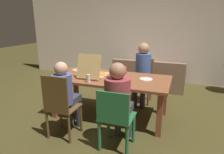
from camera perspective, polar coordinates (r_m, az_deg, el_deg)
ground_plane at (r=3.79m, az=-0.52°, el=-10.96°), size 20.00×20.00×0.00m
back_wall at (r=5.93m, az=8.59°, el=12.70°), size 7.44×0.12×2.80m
dining_table at (r=3.54m, az=-0.55°, el=-1.45°), size 2.07×0.99×0.74m
chair_0 at (r=4.34m, az=8.93°, el=-0.66°), size 0.40×0.38×0.93m
person_0 at (r=4.14m, az=8.72°, el=2.26°), size 0.31×0.53×1.28m
chair_1 at (r=2.67m, az=0.96°, el=-11.66°), size 0.45×0.41×0.87m
person_1 at (r=2.68m, az=1.88°, el=-5.97°), size 0.34×0.52×1.20m
chair_2 at (r=2.99m, az=-14.77°, el=-7.56°), size 0.43×0.40×0.99m
person_2 at (r=3.07m, az=-13.18°, el=-4.35°), size 0.28×0.51×1.15m
pizza_box_0 at (r=3.59m, az=-5.04°, el=1.14°), size 0.42×0.55×0.43m
plate_0 at (r=4.08m, az=-9.67°, el=2.09°), size 0.23×0.23×0.03m
plate_1 at (r=3.43m, az=9.68°, el=-0.61°), size 0.22×0.22×0.01m
drinking_glass_0 at (r=3.74m, az=-13.59°, el=1.30°), size 0.06×0.06×0.11m
drinking_glass_1 at (r=3.72m, az=3.80°, el=1.88°), size 0.06×0.06×0.14m
drinking_glass_2 at (r=3.25m, az=-6.78°, el=-0.40°), size 0.06×0.06×0.13m
couch at (r=5.36m, az=10.60°, el=0.01°), size 1.77×0.92×0.76m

